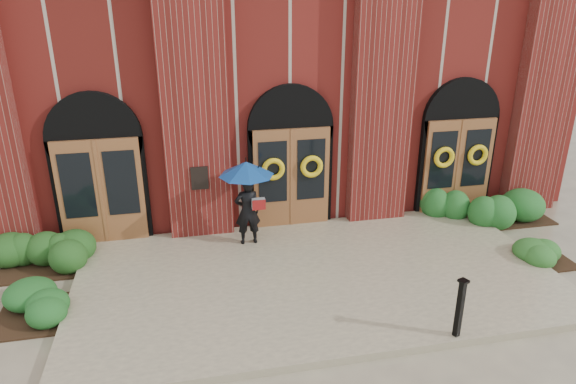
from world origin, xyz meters
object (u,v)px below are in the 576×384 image
object	(u,v)px
man_with_umbrella	(247,187)
hedge_wall_left	(70,252)
hedge_wall_right	(487,206)
metal_post	(460,307)

from	to	relation	value
man_with_umbrella	hedge_wall_left	world-z (taller)	man_with_umbrella
hedge_wall_left	hedge_wall_right	distance (m)	10.40
hedge_wall_left	metal_post	bearing A→B (deg)	-31.22
man_with_umbrella	hedge_wall_right	world-z (taller)	man_with_umbrella
man_with_umbrella	hedge_wall_right	distance (m)	6.53
metal_post	hedge_wall_right	distance (m)	5.68
metal_post	hedge_wall_left	xyz separation A→B (m)	(-7.01, 4.25, -0.38)
metal_post	hedge_wall_right	world-z (taller)	metal_post
man_with_umbrella	metal_post	size ratio (longest dim) A/B	1.82
hedge_wall_right	metal_post	bearing A→B (deg)	-126.67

